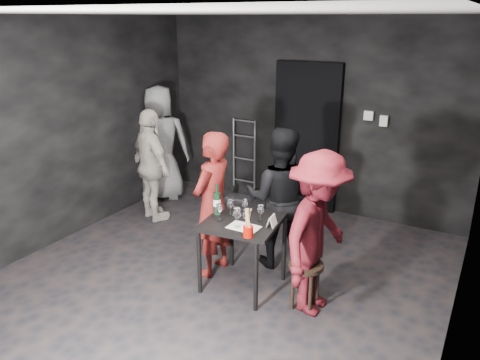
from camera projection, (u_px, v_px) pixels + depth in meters
The scene contains 26 objects.
floor at pixel (216, 282), 4.97m from camera, with size 4.50×5.00×0.02m, color black.
ceiling at pixel (210, 13), 4.08m from camera, with size 4.50×5.00×0.02m, color silver.
wall_back at pixel (309, 116), 6.58m from camera, with size 4.50×0.04×2.70m, color black.
wall_left at pixel (54, 134), 5.57m from camera, with size 0.04×5.00×2.70m, color black.
wall_right at pixel (468, 204), 3.48m from camera, with size 0.04×5.00×2.70m, color black.
doorway at pixel (306, 138), 6.63m from camera, with size 0.95×0.10×2.10m, color black.
wallbox_upper at pixel (369, 115), 6.11m from camera, with size 0.12×0.06×0.12m, color #B7B7B2.
wallbox_lower at pixel (384, 121), 6.03m from camera, with size 0.10×0.06×0.14m, color #B7B7B2.
hand_truck at pixel (243, 183), 7.26m from camera, with size 0.41×0.34×1.22m.
tasting_table at pixel (243, 229), 4.70m from camera, with size 0.72×0.72×0.75m.
stool at pixel (306, 273), 4.43m from camera, with size 0.33×0.33×0.47m.
server_red at pixel (212, 201), 4.93m from camera, with size 0.61×0.40×1.66m, color maroon.
woman_black at pixel (279, 195), 5.10m from camera, with size 0.81×0.45×1.67m, color black.
man_maroon at pixel (318, 230), 4.26m from camera, with size 1.07×0.50×1.65m, color maroon.
bystander_cream at pixel (152, 164), 6.29m from camera, with size 0.93×0.44×1.59m, color silver.
bystander_grey at pixel (160, 135), 6.98m from camera, with size 0.98×0.54×2.02m, color gray.
tasting_mat at pixel (244, 227), 4.50m from camera, with size 0.30×0.20×0.00m, color white.
wine_glass_a at pixel (219, 211), 4.62m from camera, with size 0.07×0.07×0.20m, color white, non-canonical shape.
wine_glass_b at pixel (230, 207), 4.74m from camera, with size 0.07×0.07×0.19m, color white, non-canonical shape.
wine_glass_c at pixel (245, 206), 4.78m from camera, with size 0.07×0.07×0.18m, color white, non-canonical shape.
wine_glass_d at pixel (237, 217), 4.47m from camera, with size 0.08×0.08×0.22m, color white, non-canonical shape.
wine_glass_e at pixel (247, 218), 4.46m from camera, with size 0.08×0.08×0.21m, color white, non-canonical shape.
wine_glass_f at pixel (260, 213), 4.60m from camera, with size 0.07×0.07×0.19m, color white, non-canonical shape.
wine_bottle at pixel (217, 202), 4.78m from camera, with size 0.08×0.08×0.32m.
breadstick_cup at pixel (248, 224), 4.26m from camera, with size 0.10×0.10×0.30m.
reserved_card at pixel (270, 220), 4.53m from camera, with size 0.09×0.14×0.11m, color white, non-canonical shape.
Camera 1 is at (2.36, -3.65, 2.66)m, focal length 35.00 mm.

